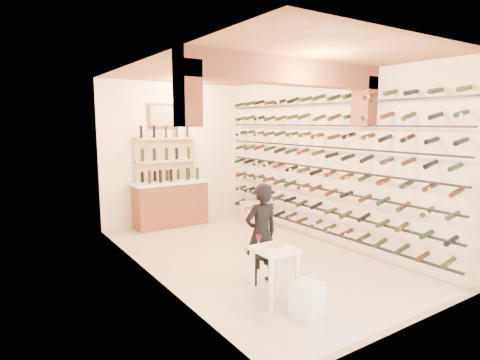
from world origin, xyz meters
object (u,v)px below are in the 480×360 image
(back_counter, at_px, (171,202))
(chrome_barstool, at_px, (255,226))
(white_stool, at_px, (307,299))
(person, at_px, (261,234))
(crate_lower, at_px, (250,218))
(tasting_table, at_px, (274,257))
(wine_rack, at_px, (316,163))

(back_counter, bearing_deg, chrome_barstool, -78.24)
(back_counter, relative_size, white_stool, 4.22)
(person, relative_size, crate_lower, 3.43)
(chrome_barstool, bearing_deg, tasting_table, -118.91)
(wine_rack, relative_size, white_stool, 14.15)
(back_counter, bearing_deg, crate_lower, -26.81)
(wine_rack, height_order, tasting_table, wine_rack)
(wine_rack, relative_size, back_counter, 3.35)
(tasting_table, distance_m, white_stool, 0.64)
(chrome_barstool, bearing_deg, white_stool, -110.92)
(back_counter, height_order, tasting_table, back_counter)
(white_stool, xyz_separation_m, chrome_barstool, (0.88, 2.29, 0.26))
(back_counter, height_order, person, person)
(chrome_barstool, bearing_deg, back_counter, 101.76)
(back_counter, height_order, crate_lower, back_counter)
(back_counter, distance_m, tasting_table, 4.33)
(tasting_table, bearing_deg, white_stool, -75.94)
(wine_rack, xyz_separation_m, tasting_table, (-2.30, -1.66, -0.95))
(white_stool, height_order, chrome_barstool, chrome_barstool)
(back_counter, distance_m, crate_lower, 1.83)
(person, bearing_deg, wine_rack, -151.27)
(back_counter, xyz_separation_m, chrome_barstool, (0.52, -2.51, -0.07))
(crate_lower, bearing_deg, tasting_table, -120.51)
(white_stool, height_order, person, person)
(wine_rack, height_order, back_counter, wine_rack)
(wine_rack, xyz_separation_m, person, (-2.07, -1.07, -0.82))
(chrome_barstool, bearing_deg, wine_rack, -6.16)
(white_stool, relative_size, crate_lower, 0.94)
(white_stool, bearing_deg, tasting_table, 103.45)
(crate_lower, bearing_deg, chrome_barstool, -122.14)
(tasting_table, height_order, person, person)
(crate_lower, bearing_deg, white_stool, -115.97)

